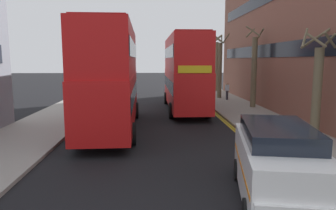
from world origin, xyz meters
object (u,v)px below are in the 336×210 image
(double_decker_bus_away, at_px, (111,75))
(pedestrian_far, at_px, (227,91))
(double_decker_bus_oncoming, at_px, (185,71))
(taxi_minivan, at_px, (278,165))

(double_decker_bus_away, relative_size, pedestrian_far, 6.71)
(double_decker_bus_away, xyz_separation_m, double_decker_bus_oncoming, (4.71, 6.49, 0.00))
(pedestrian_far, bearing_deg, double_decker_bus_oncoming, -131.82)
(taxi_minivan, distance_m, pedestrian_far, 21.25)
(double_decker_bus_away, bearing_deg, taxi_minivan, -59.33)
(double_decker_bus_away, height_order, double_decker_bus_oncoming, same)
(taxi_minivan, bearing_deg, pedestrian_far, 80.14)
(taxi_minivan, bearing_deg, double_decker_bus_oncoming, 93.14)
(double_decker_bus_away, distance_m, double_decker_bus_oncoming, 8.02)
(double_decker_bus_away, xyz_separation_m, pedestrian_far, (9.22, 11.53, -2.04))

